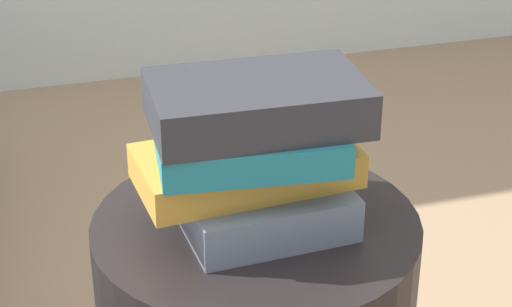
% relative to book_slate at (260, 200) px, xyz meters
% --- Properties ---
extents(book_slate, '(0.24, 0.22, 0.06)m').
position_rel_book_slate_xyz_m(book_slate, '(0.00, 0.00, 0.00)').
color(book_slate, slate).
rests_on(book_slate, side_table).
extents(book_ochre, '(0.31, 0.17, 0.05)m').
position_rel_book_slate_xyz_m(book_ochre, '(-0.02, 0.00, 0.06)').
color(book_ochre, '#B7842D').
rests_on(book_ochre, book_slate).
extents(book_teal, '(0.27, 0.22, 0.04)m').
position_rel_book_slate_xyz_m(book_teal, '(-0.02, -0.00, 0.10)').
color(book_teal, '#1E727F').
rests_on(book_teal, book_ochre).
extents(book_charcoal, '(0.29, 0.18, 0.06)m').
position_rel_book_slate_xyz_m(book_charcoal, '(-0.01, -0.01, 0.16)').
color(book_charcoal, '#28282D').
rests_on(book_charcoal, book_teal).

